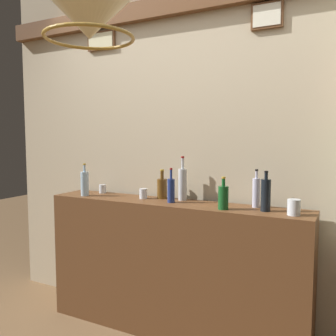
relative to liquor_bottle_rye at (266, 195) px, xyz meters
name	(u,v)px	position (x,y,z in m)	size (l,w,h in m)	color
panelled_rear_partition	(185,134)	(-0.67, 0.25, 0.38)	(3.39, 0.15, 2.81)	#BCAD8E
bar_shelf_unit	(171,268)	(-0.67, 0.01, -0.60)	(1.95, 0.33, 0.98)	brown
liquor_bottle_rye	(266,195)	(0.00, 0.00, 0.00)	(0.06, 0.06, 0.26)	black
liquor_bottle_gin	(171,190)	(-0.66, -0.01, -0.02)	(0.05, 0.05, 0.25)	navy
liquor_bottle_whiskey	(85,183)	(-1.40, -0.06, -0.01)	(0.06, 0.06, 0.26)	#A3C5DD
liquor_bottle_amaro	(162,188)	(-0.80, 0.11, -0.02)	(0.08, 0.08, 0.22)	brown
liquor_bottle_bourbon	(183,184)	(-0.63, 0.12, 0.02)	(0.06, 0.06, 0.33)	silver
liquor_bottle_brandy	(223,197)	(-0.26, -0.06, -0.03)	(0.07, 0.07, 0.21)	#175222
liquor_bottle_sherry	(256,192)	(-0.08, 0.10, 0.00)	(0.05, 0.05, 0.25)	silver
glass_tumbler_rocks	(143,194)	(-0.92, 0.04, -0.07)	(0.06, 0.06, 0.08)	silver
glass_tumbler_highball	(294,207)	(0.18, -0.04, -0.06)	(0.08, 0.08, 0.10)	silver
glass_tumbler_shot	(103,189)	(-1.36, 0.12, -0.07)	(0.06, 0.06, 0.07)	silver
pendant_lamp	(89,18)	(-0.61, -0.94, 0.90)	(0.41, 0.41, 0.47)	beige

